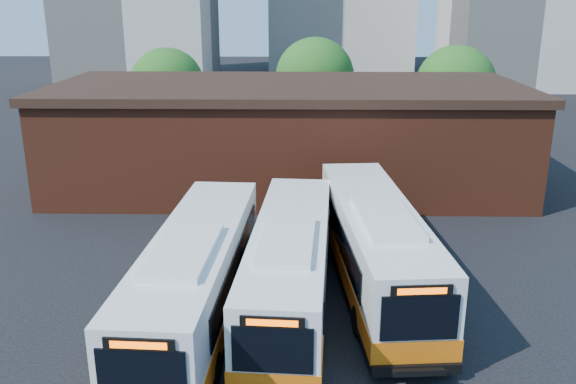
{
  "coord_description": "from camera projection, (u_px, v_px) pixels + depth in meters",
  "views": [
    {
      "loc": [
        0.78,
        -17.45,
        11.34
      ],
      "look_at": [
        0.31,
        6.26,
        3.8
      ],
      "focal_mm": 38.0,
      "sensor_mm": 36.0,
      "label": 1
    }
  ],
  "objects": [
    {
      "name": "bus_midwest",
      "position": [
        196.0,
        282.0,
        21.77
      ],
      "size": [
        3.45,
        13.62,
        3.68
      ],
      "rotation": [
        0.0,
        0.0,
        -0.05
      ],
      "color": "white",
      "rests_on": "ground"
    },
    {
      "name": "tree_west",
      "position": [
        167.0,
        85.0,
        49.34
      ],
      "size": [
        6.0,
        6.0,
        7.65
      ],
      "color": "#382314",
      "rests_on": "ground"
    },
    {
      "name": "tree_east",
      "position": [
        455.0,
        85.0,
        47.9
      ],
      "size": [
        6.24,
        6.24,
        7.96
      ],
      "color": "#382314",
      "rests_on": "ground"
    },
    {
      "name": "ground",
      "position": [
        275.0,
        359.0,
        20.07
      ],
      "size": [
        220.0,
        220.0,
        0.0
      ],
      "primitive_type": "plane",
      "color": "black"
    },
    {
      "name": "tree_mid",
      "position": [
        315.0,
        77.0,
        50.89
      ],
      "size": [
        6.56,
        6.56,
        8.36
      ],
      "color": "#382314",
      "rests_on": "ground"
    },
    {
      "name": "depot_building",
      "position": [
        287.0,
        134.0,
        38.14
      ],
      "size": [
        28.6,
        12.6,
        6.4
      ],
      "color": "maroon",
      "rests_on": "ground"
    },
    {
      "name": "bus_east",
      "position": [
        375.0,
        249.0,
        24.58
      ],
      "size": [
        3.92,
        13.89,
        3.74
      ],
      "rotation": [
        0.0,
        0.0,
        0.08
      ],
      "color": "white",
      "rests_on": "ground"
    },
    {
      "name": "bus_mideast",
      "position": [
        290.0,
        271.0,
        22.8
      ],
      "size": [
        3.49,
        13.22,
        3.57
      ],
      "rotation": [
        0.0,
        0.0,
        -0.06
      ],
      "color": "white",
      "rests_on": "ground"
    }
  ]
}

